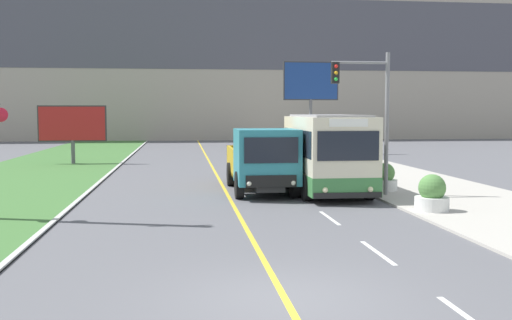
# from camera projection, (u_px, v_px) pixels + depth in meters

# --- Properties ---
(ground_plane) EXTENTS (300.00, 300.00, 0.00)m
(ground_plane) POSITION_uv_depth(u_px,v_px,m) (285.00, 300.00, 10.51)
(ground_plane) COLOR #56565B
(lane_marking_centre) EXTENTS (2.88, 140.00, 0.01)m
(lane_marking_centre) POSITION_uv_depth(u_px,v_px,m) (284.00, 265.00, 12.90)
(lane_marking_centre) COLOR gold
(lane_marking_centre) RESTS_ON ground_plane
(apartment_block_background) EXTENTS (80.00, 8.04, 23.06)m
(apartment_block_background) POSITION_uv_depth(u_px,v_px,m) (196.00, 42.00, 71.10)
(apartment_block_background) COLOR #A89E8E
(apartment_block_background) RESTS_ON ground_plane
(city_bus) EXTENTS (2.65, 6.00, 3.17)m
(city_bus) POSITION_uv_depth(u_px,v_px,m) (328.00, 154.00, 23.71)
(city_bus) COLOR beige
(city_bus) RESTS_ON ground_plane
(dump_truck) EXTENTS (2.44, 6.94, 2.63)m
(dump_truck) POSITION_uv_depth(u_px,v_px,m) (263.00, 162.00, 23.79)
(dump_truck) COLOR black
(dump_truck) RESTS_ON ground_plane
(traffic_light_mast) EXTENTS (2.28, 0.32, 5.55)m
(traffic_light_mast) POSITION_uv_depth(u_px,v_px,m) (370.00, 105.00, 22.90)
(traffic_light_mast) COLOR slate
(traffic_light_mast) RESTS_ON ground_plane
(billboard_large) EXTENTS (4.30, 0.24, 7.12)m
(billboard_large) POSITION_uv_depth(u_px,v_px,m) (311.00, 85.00, 46.12)
(billboard_large) COLOR #59595B
(billboard_large) RESTS_ON ground_plane
(billboard_small) EXTENTS (4.20, 0.24, 3.68)m
(billboard_small) POSITION_uv_depth(u_px,v_px,m) (72.00, 125.00, 37.49)
(billboard_small) COLOR #59595B
(billboard_small) RESTS_ON ground_plane
(planter_round_near) EXTENTS (1.10, 1.10, 1.19)m
(planter_round_near) POSITION_uv_depth(u_px,v_px,m) (432.00, 195.00, 19.43)
(planter_round_near) COLOR silver
(planter_round_near) RESTS_ON sidewalk_right
(planter_round_second) EXTENTS (1.01, 1.01, 1.13)m
(planter_round_second) POSITION_uv_depth(u_px,v_px,m) (385.00, 178.00, 24.41)
(planter_round_second) COLOR silver
(planter_round_second) RESTS_ON sidewalk_right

